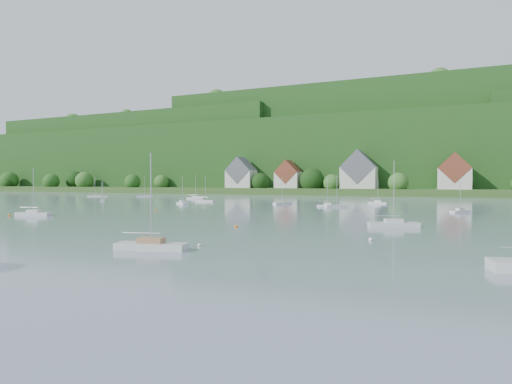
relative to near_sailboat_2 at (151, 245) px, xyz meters
The scene contains 15 objects.
far_shore_strip 178.92m from the near_sailboat_2, 94.19° to the left, with size 600.00×60.00×3.00m, color #2F4B1C.
forested_ridge 248.35m from the near_sailboat_2, 92.93° to the left, with size 620.00×181.22×69.89m.
village_building_0 179.12m from the near_sailboat_2, 112.36° to the left, with size 14.00×10.40×16.00m.
village_building_1 173.09m from the near_sailboat_2, 104.42° to the left, with size 12.00×9.36×14.00m.
village_building_2 166.93m from the near_sailboat_2, 92.77° to the left, with size 16.00×11.44×18.00m.
village_building_3 167.76m from the near_sailboat_2, 79.01° to the left, with size 13.00×10.40×15.50m.
near_sailboat_2 is the anchor object (origin of this frame).
near_sailboat_3 34.75m from the near_sailboat_2, 56.94° to the left, with size 7.04×4.30×9.21m.
near_sailboat_6 49.64m from the near_sailboat_2, 152.13° to the left, with size 6.75×3.39×8.78m.
mooring_buoy_1 4.71m from the near_sailboat_2, 50.21° to the left, with size 0.38×0.38×0.38m, color white.
mooring_buoy_2 19.98m from the near_sailboat_2, 92.59° to the left, with size 0.48×0.48×0.48m, color orange.
mooring_buoy_3 52.25m from the near_sailboat_2, 125.99° to the left, with size 0.39×0.39×0.39m, color orange.
mooring_buoy_4 22.87m from the near_sailboat_2, 38.62° to the left, with size 0.45×0.45×0.45m, color white.
mooring_buoy_5 51.16m from the near_sailboat_2, 156.31° to the left, with size 0.49×0.49×0.49m, color orange.
far_sailboat_cluster 92.48m from the near_sailboat_2, 93.19° to the left, with size 200.42×61.10×8.71m.
Camera 1 is at (37.12, -10.25, 6.37)m, focal length 29.44 mm.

